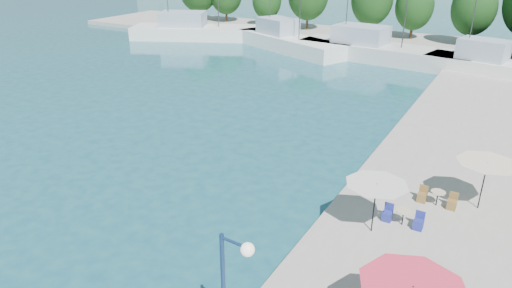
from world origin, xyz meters
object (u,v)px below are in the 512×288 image
Objects in this scene: trawler_02 at (288,42)px; umbrella_white at (376,189)px; umbrella_cream at (487,167)px; street_lamp at (233,286)px; trawler_01 at (201,31)px; trawler_03 at (379,51)px; trawler_04 at (500,69)px.

umbrella_white is at bearing -34.45° from trawler_02.
street_lamp reaches higher than umbrella_cream.
umbrella_white is 9.71m from street_lamp.
umbrella_cream is at bearing -26.34° from trawler_02.
street_lamp is (35.12, -45.79, 3.02)m from trawler_01.
trawler_03 is 13.07m from trawler_04.
umbrella_cream is (14.00, -31.24, 1.74)m from trawler_03.
trawler_02 is at bearing 121.71° from umbrella_white.
umbrella_cream reaches higher than umbrella_white.
trawler_04 is at bearing 85.29° from umbrella_white.
trawler_03 reaches higher than street_lamp.
trawler_04 is 3.12× the size of street_lamp.
trawler_01 is 39.12m from trawler_04.
umbrella_cream is (25.90, -31.07, 1.74)m from trawler_02.
trawler_04 reaches higher than umbrella_white.
trawler_04 reaches higher than umbrella_cream.
umbrella_cream is at bearing -63.08° from trawler_01.
trawler_04 is 5.71× the size of umbrella_white.
trawler_04 is at bearing -5.01° from trawler_03.
trawler_02 is 41.89m from umbrella_white.
trawler_01 is 51.21m from umbrella_cream.
trawler_02 is at bearing 117.66° from street_lamp.
umbrella_white is 5.98m from umbrella_cream.
trawler_01 is 14.28m from trawler_02.
street_lamp is at bearing -77.29° from trawler_01.
trawler_01 reaches higher than umbrella_white.
trawler_01 is 57.79m from street_lamp.
trawler_03 reaches higher than umbrella_cream.
trawler_04 is at bearing -28.97° from trawler_01.
trawler_01 is 1.35× the size of trawler_04.
trawler_04 is at bearing 87.68° from street_lamp.
trawler_03 is 7.24× the size of umbrella_cream.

